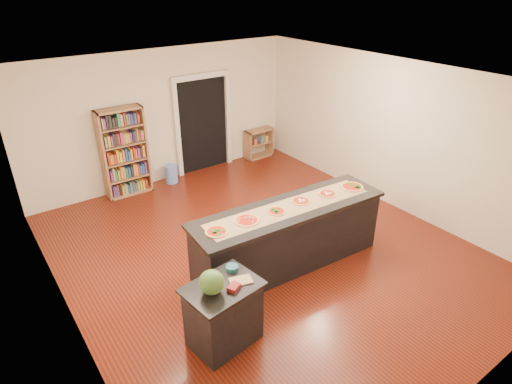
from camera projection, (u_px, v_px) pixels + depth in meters
room at (264, 173)px, 6.48m from camera, size 6.00×7.00×2.80m
doorway at (203, 119)px, 9.53m from camera, size 1.40×0.09×2.21m
kitchen_island at (289, 236)px, 6.55m from camera, size 3.10×0.84×1.02m
side_counter at (224, 314)px, 5.17m from camera, size 0.88×0.64×0.87m
bookshelf at (124, 153)px, 8.54m from camera, size 0.90×0.32×1.81m
low_shelf at (259, 143)px, 10.55m from camera, size 0.71×0.30×0.71m
waste_bin at (171, 174)px, 9.32m from camera, size 0.27×0.27×0.40m
kraft_paper at (290, 207)px, 6.32m from camera, size 2.72×0.66×0.00m
watermelon at (212, 282)px, 4.81m from camera, size 0.29×0.29×0.29m
cutting_board at (241, 281)px, 5.04m from camera, size 0.30×0.24×0.02m
package_red at (234, 287)px, 4.91m from camera, size 0.18×0.16×0.05m
package_teal at (232, 268)px, 5.23m from camera, size 0.15×0.15×0.06m
pizza_a at (216, 232)px, 5.70m from camera, size 0.31×0.31×0.02m
pizza_b at (247, 220)px, 5.96m from camera, size 0.34×0.34×0.02m
pizza_c at (276, 211)px, 6.19m from camera, size 0.29×0.29×0.02m
pizza_d at (301, 201)px, 6.47m from camera, size 0.30×0.30×0.02m
pizza_e at (328, 194)px, 6.68m from camera, size 0.30×0.30×0.02m
pizza_f at (352, 187)px, 6.89m from camera, size 0.36×0.36×0.02m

